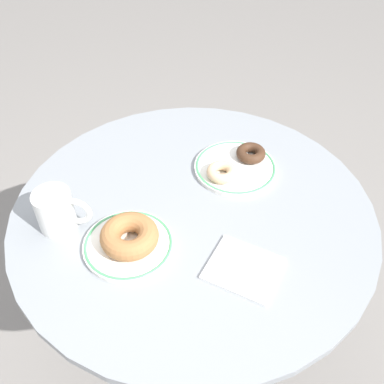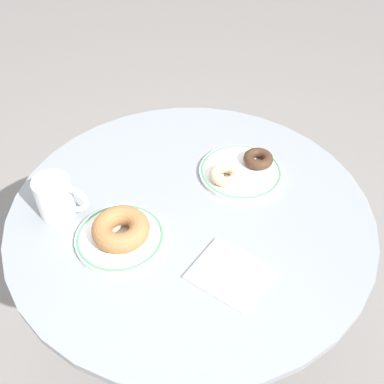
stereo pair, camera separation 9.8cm
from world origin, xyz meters
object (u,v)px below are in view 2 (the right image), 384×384
(plate_right, at_px, (241,172))
(coffee_mug, at_px, (56,197))
(donut_glazed, at_px, (225,175))
(plate_left, at_px, (120,237))
(donut_cinnamon, at_px, (121,229))
(paper_napkin, at_px, (229,274))
(donut_chocolate, at_px, (258,159))
(cafe_table, at_px, (191,268))

(plate_right, distance_m, coffee_mug, 0.41)
(plate_right, relative_size, donut_glazed, 2.75)
(plate_left, relative_size, donut_cinnamon, 1.56)
(plate_right, height_order, coffee_mug, coffee_mug)
(plate_left, bearing_deg, coffee_mug, 111.98)
(plate_right, relative_size, paper_napkin, 1.47)
(coffee_mug, bearing_deg, donut_chocolate, -20.11)
(cafe_table, relative_size, plate_right, 4.06)
(paper_napkin, relative_size, coffee_mug, 1.23)
(coffee_mug, bearing_deg, paper_napkin, -63.78)
(cafe_table, relative_size, paper_napkin, 5.98)
(coffee_mug, bearing_deg, donut_cinnamon, -67.47)
(plate_left, relative_size, paper_napkin, 1.38)
(paper_napkin, bearing_deg, donut_cinnamon, 118.83)
(plate_left, height_order, donut_chocolate, donut_chocolate)
(plate_left, height_order, paper_napkin, plate_left)
(donut_cinnamon, distance_m, paper_napkin, 0.23)
(cafe_table, distance_m, plate_left, 0.27)
(plate_left, distance_m, coffee_mug, 0.16)
(plate_left, bearing_deg, donut_glazed, -1.50)
(plate_right, bearing_deg, plate_left, 178.68)
(paper_napkin, bearing_deg, plate_right, 42.21)
(cafe_table, distance_m, donut_glazed, 0.26)
(donut_chocolate, xyz_separation_m, donut_glazed, (-0.10, 0.01, 0.00))
(plate_left, xyz_separation_m, plate_right, (0.32, -0.01, 0.00))
(donut_cinnamon, distance_m, donut_chocolate, 0.37)
(plate_left, height_order, coffee_mug, coffee_mug)
(plate_left, xyz_separation_m, coffee_mug, (-0.06, 0.14, 0.04))
(plate_right, relative_size, donut_chocolate, 2.75)
(donut_cinnamon, height_order, paper_napkin, donut_cinnamon)
(cafe_table, relative_size, donut_chocolate, 11.15)
(plate_left, xyz_separation_m, donut_chocolate, (0.37, -0.01, 0.02))
(donut_cinnamon, bearing_deg, donut_chocolate, -1.63)
(cafe_table, bearing_deg, plate_right, 5.66)
(plate_right, bearing_deg, donut_cinnamon, 179.24)
(donut_chocolate, xyz_separation_m, coffee_mug, (-0.43, 0.16, 0.02))
(cafe_table, distance_m, coffee_mug, 0.38)
(donut_cinnamon, relative_size, paper_napkin, 0.88)
(donut_chocolate, bearing_deg, donut_glazed, 176.18)
(cafe_table, height_order, coffee_mug, coffee_mug)
(cafe_table, height_order, donut_cinnamon, donut_cinnamon)
(cafe_table, relative_size, donut_glazed, 11.15)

